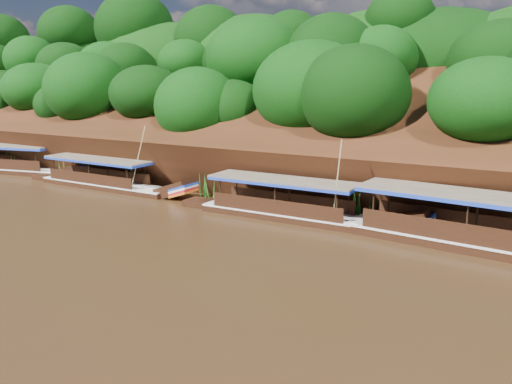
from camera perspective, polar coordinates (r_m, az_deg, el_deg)
ground at (r=25.34m, az=-7.92°, el=-6.06°), size 160.00×160.00×0.00m
riverbank at (r=44.54m, az=10.47°, el=4.39°), size 120.00×30.06×19.40m
boat_0 at (r=26.44m, az=27.01°, el=-5.16°), size 16.95×3.76×7.36m
boat_1 at (r=29.41m, az=5.49°, el=-2.29°), size 13.80×2.62×5.47m
boat_2 at (r=39.47m, az=-16.06°, el=1.05°), size 14.35×2.34×5.37m
boat_3 at (r=49.19m, az=-25.16°, el=2.61°), size 14.17×5.26×2.99m
reeds at (r=34.41m, az=-2.54°, el=0.59°), size 48.80×2.04×2.15m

